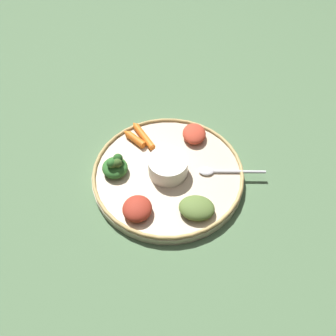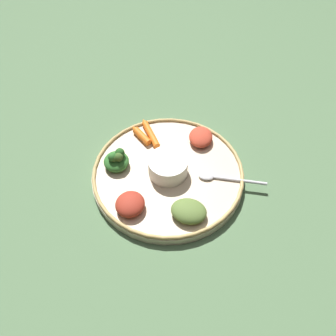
{
  "view_description": "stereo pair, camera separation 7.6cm",
  "coord_description": "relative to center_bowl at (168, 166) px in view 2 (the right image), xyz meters",
  "views": [
    {
      "loc": [
        -0.04,
        -0.5,
        0.66
      ],
      "look_at": [
        0.0,
        0.0,
        0.03
      ],
      "focal_mm": 38.37,
      "sensor_mm": 36.0,
      "label": 1
    },
    {
      "loc": [
        0.03,
        -0.5,
        0.66
      ],
      "look_at": [
        0.0,
        0.0,
        0.03
      ],
      "focal_mm": 38.37,
      "sensor_mm": 36.0,
      "label": 2
    }
  ],
  "objects": [
    {
      "name": "ground_plane",
      "position": [
        0.0,
        0.0,
        -0.04
      ],
      "size": [
        2.4,
        2.4,
        0.0
      ],
      "primitive_type": "plane",
      "color": "#4C6B47"
    },
    {
      "name": "platter",
      "position": [
        0.0,
        0.0,
        -0.03
      ],
      "size": [
        0.34,
        0.34,
        0.02
      ],
      "primitive_type": "cylinder",
      "color": "#C6B293",
      "rests_on": "ground_plane"
    },
    {
      "name": "platter_rim",
      "position": [
        0.0,
        0.0,
        -0.02
      ],
      "size": [
        0.34,
        0.34,
        0.01
      ],
      "primitive_type": "torus",
      "color": "tan",
      "rests_on": "platter"
    },
    {
      "name": "center_bowl",
      "position": [
        0.0,
        0.0,
        0.0
      ],
      "size": [
        0.09,
        0.09,
        0.04
      ],
      "color": "silver",
      "rests_on": "platter"
    },
    {
      "name": "spoon",
      "position": [
        0.12,
        -0.01,
        -0.02
      ],
      "size": [
        0.15,
        0.03,
        0.01
      ],
      "color": "silver",
      "rests_on": "platter"
    },
    {
      "name": "greens_pile",
      "position": [
        -0.12,
        0.01,
        -0.0
      ],
      "size": [
        0.07,
        0.07,
        0.05
      ],
      "color": "#2D6628",
      "rests_on": "platter"
    },
    {
      "name": "carrot_near_spoon",
      "position": [
        -0.05,
        0.11,
        -0.01
      ],
      "size": [
        0.06,
        0.1,
        0.02
      ],
      "color": "orange",
      "rests_on": "platter"
    },
    {
      "name": "carrot_outer",
      "position": [
        -0.07,
        0.1,
        -0.01
      ],
      "size": [
        0.06,
        0.06,
        0.02
      ],
      "color": "orange",
      "rests_on": "platter"
    },
    {
      "name": "mound_collards",
      "position": [
        0.05,
        -0.11,
        -0.01
      ],
      "size": [
        0.09,
        0.07,
        0.03
      ],
      "primitive_type": "ellipsoid",
      "rotation": [
        0.0,
        0.0,
        6.07
      ],
      "color": "#567033",
      "rests_on": "platter"
    },
    {
      "name": "mound_berbere_red",
      "position": [
        0.07,
        0.1,
        -0.01
      ],
      "size": [
        0.06,
        0.07,
        0.03
      ],
      "primitive_type": "ellipsoid",
      "rotation": [
        0.0,
        0.0,
        1.5
      ],
      "color": "#B73D28",
      "rests_on": "platter"
    },
    {
      "name": "mound_beet",
      "position": [
        -0.07,
        -0.1,
        -0.01
      ],
      "size": [
        0.08,
        0.08,
        0.03
      ],
      "primitive_type": "ellipsoid",
      "rotation": [
        0.0,
        0.0,
        5.97
      ],
      "color": "maroon",
      "rests_on": "platter"
    }
  ]
}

